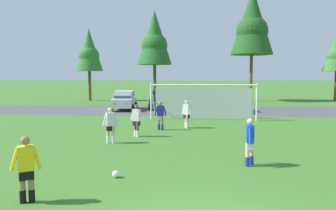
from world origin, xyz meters
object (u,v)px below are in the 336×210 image
object	(u,v)px
soccer_ball	(116,174)
referee	(26,169)
player_defender_far	(110,125)
player_midfield_center	(136,120)
player_winger_left	(187,114)
parked_car_slot_center_left	(197,101)
parked_car_slot_left	(161,100)
parked_car_slot_far_left	(124,100)
player_striker_near	(250,142)
soccer_goal	(203,101)
parked_car_slot_center	(229,101)
player_winger_right	(161,116)

from	to	relation	value
soccer_ball	referee	xyz separation A→B (m)	(-1.72, -2.05, 0.71)
soccer_ball	player_defender_far	world-z (taller)	player_defender_far
player_midfield_center	player_winger_left	size ratio (longest dim) A/B	1.00
player_defender_far	parked_car_slot_center_left	size ratio (longest dim) A/B	0.38
parked_car_slot_left	referee	bearing A→B (deg)	-93.24
parked_car_slot_far_left	parked_car_slot_center_left	xyz separation A→B (m)	(6.58, -0.25, 0.00)
parked_car_slot_left	parked_car_slot_center_left	size ratio (longest dim) A/B	1.00
player_striker_near	player_defender_far	size ratio (longest dim) A/B	1.00
soccer_ball	soccer_goal	xyz separation A→B (m)	(3.22, 13.88, 1.18)
parked_car_slot_center	parked_car_slot_far_left	bearing A→B (deg)	175.09
player_winger_left	referee	bearing A→B (deg)	-108.09
parked_car_slot_center	player_striker_near	bearing A→B (deg)	-94.69
player_defender_far	player_winger_right	xyz separation A→B (m)	(1.97, 3.80, 0.00)
referee	parked_car_slot_far_left	world-z (taller)	parked_car_slot_far_left
player_midfield_center	parked_car_slot_far_left	size ratio (longest dim) A/B	0.38
parked_car_slot_left	parked_car_slot_center_left	bearing A→B (deg)	-21.45
soccer_goal	player_winger_right	bearing A→B (deg)	-117.24
soccer_ball	parked_car_slot_far_left	distance (m)	19.80
player_striker_near	parked_car_slot_far_left	xyz separation A→B (m)	(-7.96, 17.83, 0.05)
player_winger_left	player_midfield_center	bearing A→B (deg)	-131.16
player_midfield_center	player_winger_right	world-z (taller)	same
referee	parked_car_slot_left	distance (m)	22.59
player_midfield_center	parked_car_slot_center_left	bearing A→B (deg)	74.96
player_winger_right	parked_car_slot_far_left	size ratio (longest dim) A/B	0.38
parked_car_slot_left	player_midfield_center	bearing A→B (deg)	-90.04
parked_car_slot_far_left	referee	bearing A→B (deg)	-84.82
player_winger_left	parked_car_slot_center_left	size ratio (longest dim) A/B	0.38
soccer_goal	player_winger_right	size ratio (longest dim) A/B	4.57
soccer_ball	parked_car_slot_center	xyz separation A→B (m)	(5.69, 18.64, 0.77)
soccer_goal	parked_car_slot_left	bearing A→B (deg)	118.86
player_winger_left	player_winger_right	bearing A→B (deg)	-152.73
player_midfield_center	parked_car_slot_left	distance (m)	13.85
referee	player_midfield_center	distance (m)	8.80
soccer_goal	referee	bearing A→B (deg)	-107.22
player_winger_right	parked_car_slot_left	world-z (taller)	parked_car_slot_left
player_winger_right	parked_car_slot_center	size ratio (longest dim) A/B	0.39
parked_car_slot_center	soccer_goal	bearing A→B (deg)	-117.46
soccer_goal	player_defender_far	bearing A→B (deg)	-117.29
soccer_goal	referee	size ratio (longest dim) A/B	4.57
parked_car_slot_left	parked_car_slot_far_left	bearing A→B (deg)	-161.69
referee	player_striker_near	distance (m)	7.04
soccer_ball	player_winger_right	size ratio (longest dim) A/B	0.13
player_winger_left	parked_car_slot_left	xyz separation A→B (m)	(-2.51, 10.98, 0.05)
player_midfield_center	parked_car_slot_left	bearing A→B (deg)	89.96
player_midfield_center	player_winger_right	xyz separation A→B (m)	(1.04, 2.12, 0.00)
parked_car_slot_far_left	player_winger_left	bearing A→B (deg)	-59.95
soccer_ball	soccer_goal	distance (m)	14.29
player_midfield_center	player_defender_far	xyz separation A→B (m)	(-0.93, -1.68, 0.00)
soccer_ball	soccer_goal	bearing A→B (deg)	76.95
soccer_ball	parked_car_slot_center	distance (m)	19.50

